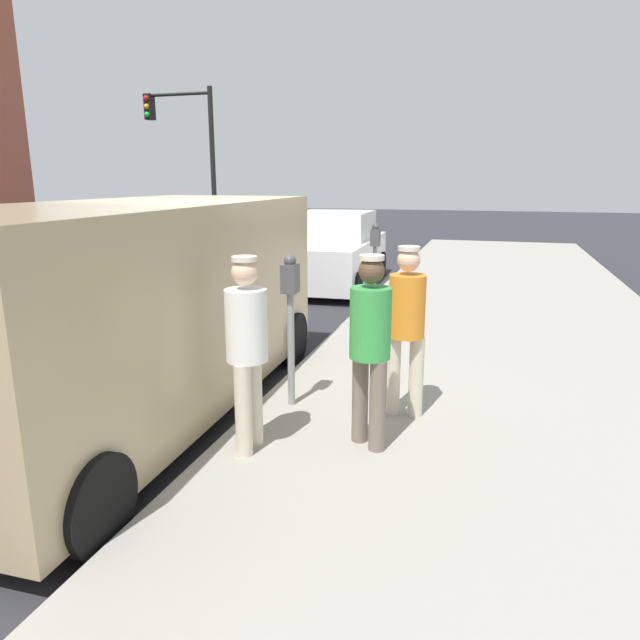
{
  "coord_description": "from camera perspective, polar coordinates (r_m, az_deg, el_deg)",
  "views": [
    {
      "loc": [
        3.19,
        -5.98,
        2.37
      ],
      "look_at": [
        1.65,
        -0.85,
        1.05
      ],
      "focal_mm": 32.24,
      "sensor_mm": 36.0,
      "label": 1
    }
  ],
  "objects": [
    {
      "name": "pedestrian_in_green",
      "position": [
        4.73,
        4.99,
        -2.02
      ],
      "size": [
        0.34,
        0.34,
        1.64
      ],
      "color": "#726656",
      "rests_on": "sidewalk_slab"
    },
    {
      "name": "pedestrian_in_orange",
      "position": [
        5.41,
        8.58,
        -0.14
      ],
      "size": [
        0.36,
        0.34,
        1.63
      ],
      "color": "beige",
      "rests_on": "sidewalk_slab"
    },
    {
      "name": "parked_sedan_ahead",
      "position": [
        13.06,
        1.2,
        6.71
      ],
      "size": [
        2.09,
        4.47,
        1.65
      ],
      "color": "white",
      "rests_on": "ground"
    },
    {
      "name": "parked_van",
      "position": [
        5.94,
        -18.0,
        1.33
      ],
      "size": [
        2.22,
        5.24,
        2.15
      ],
      "color": "tan",
      "rests_on": "ground"
    },
    {
      "name": "parking_meter_near",
      "position": [
        5.58,
        -2.95,
        1.52
      ],
      "size": [
        0.14,
        0.18,
        1.52
      ],
      "color": "gray",
      "rests_on": "sidewalk_slab"
    },
    {
      "name": "pedestrian_in_white",
      "position": [
        4.68,
        -7.26,
        -2.27
      ],
      "size": [
        0.34,
        0.36,
        1.64
      ],
      "color": "beige",
      "rests_on": "sidewalk_slab"
    },
    {
      "name": "ground_plane",
      "position": [
        7.18,
        -10.77,
        -5.68
      ],
      "size": [
        80.0,
        80.0,
        0.0
      ],
      "primitive_type": "plane",
      "color": "#2D2D33"
    },
    {
      "name": "parking_meter_far",
      "position": [
        9.55,
        5.49,
        6.63
      ],
      "size": [
        0.14,
        0.18,
        1.52
      ],
      "color": "gray",
      "rests_on": "sidewalk_slab"
    },
    {
      "name": "traffic_light_corner",
      "position": [
        19.99,
        -12.94,
        16.8
      ],
      "size": [
        2.48,
        0.42,
        5.2
      ],
      "color": "black",
      "rests_on": "ground"
    },
    {
      "name": "sidewalk_slab",
      "position": [
        6.42,
        18.49,
        -7.87
      ],
      "size": [
        5.0,
        32.0,
        0.15
      ],
      "primitive_type": "cube",
      "color": "#9E998E",
      "rests_on": "ground"
    }
  ]
}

